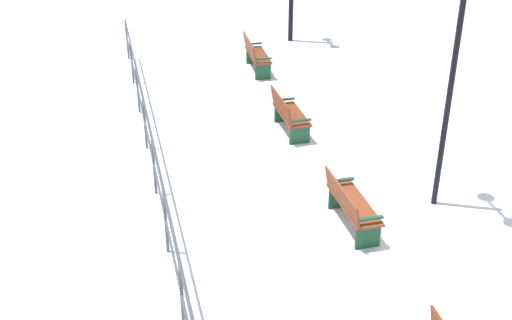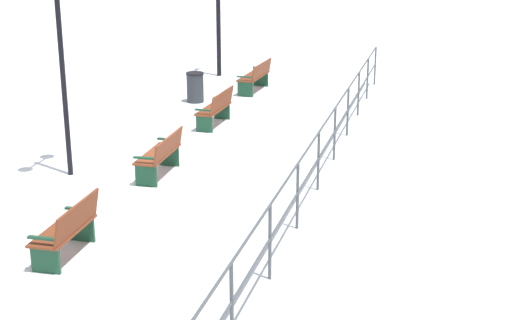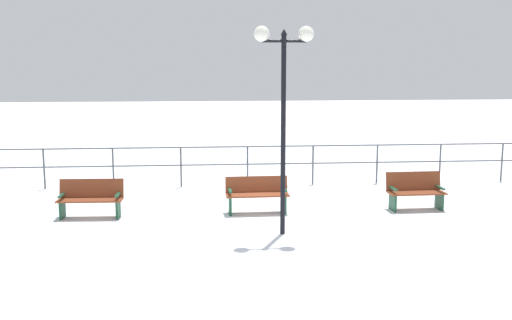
# 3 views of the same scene
# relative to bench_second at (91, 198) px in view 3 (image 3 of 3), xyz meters

# --- Properties ---
(ground_plane) EXTENTS (80.00, 80.00, 0.00)m
(ground_plane) POSITION_rel_bench_second_xyz_m (0.04, 3.90, -0.45)
(ground_plane) COLOR white
(ground_plane) RESTS_ON ground
(bench_second) EXTENTS (0.57, 1.50, 0.88)m
(bench_second) POSITION_rel_bench_second_xyz_m (0.00, 0.00, 0.00)
(bench_second) COLOR brown
(bench_second) RESTS_ON ground
(bench_third) EXTENTS (0.57, 1.51, 0.86)m
(bench_third) POSITION_rel_bench_second_xyz_m (-0.08, 3.90, 0.00)
(bench_third) COLOR brown
(bench_third) RESTS_ON ground
(bench_fourth) EXTENTS (0.59, 1.39, 0.90)m
(bench_fourth) POSITION_rel_bench_second_xyz_m (-0.09, 7.80, -0.00)
(bench_fourth) COLOR brown
(bench_fourth) RESTS_ON ground
(lamppost_middle) EXTENTS (0.32, 1.21, 4.30)m
(lamppost_middle) POSITION_rel_bench_second_xyz_m (1.74, 4.28, 2.89)
(lamppost_middle) COLOR black
(lamppost_middle) RESTS_ON ground
(waterfront_railing) EXTENTS (0.05, 19.31, 1.17)m
(waterfront_railing) POSITION_rel_bench_second_xyz_m (-3.26, 3.90, 0.33)
(waterfront_railing) COLOR #4C5156
(waterfront_railing) RESTS_ON ground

